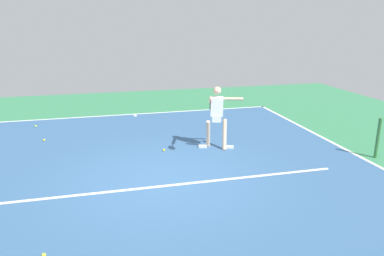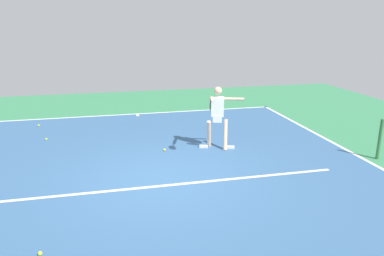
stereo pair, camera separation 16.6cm
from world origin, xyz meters
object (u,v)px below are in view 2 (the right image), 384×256
(tennis_ball_by_baseline, at_px, (40,253))
(tennis_ball_by_sideline, at_px, (164,150))
(net_post, at_px, (380,139))
(tennis_ball_centre_court, at_px, (39,125))
(tennis_player, at_px, (218,114))
(tennis_ball_far_corner, at_px, (46,139))

(tennis_ball_by_baseline, distance_m, tennis_ball_by_sideline, 4.97)
(net_post, bearing_deg, tennis_ball_by_sideline, -19.17)
(tennis_ball_centre_court, xyz_separation_m, tennis_ball_by_sideline, (-3.78, 3.41, 0.00))
(tennis_player, distance_m, tennis_ball_far_corner, 5.23)
(tennis_ball_by_sideline, bearing_deg, tennis_player, 175.10)
(net_post, height_order, tennis_player, tennis_player)
(tennis_player, relative_size, tennis_ball_by_baseline, 26.78)
(tennis_ball_by_baseline, relative_size, tennis_ball_centre_court, 1.00)
(tennis_ball_centre_court, relative_size, tennis_ball_far_corner, 1.00)
(tennis_player, height_order, tennis_ball_centre_court, tennis_player)
(tennis_ball_by_baseline, height_order, tennis_ball_centre_court, same)
(tennis_ball_by_baseline, height_order, tennis_ball_by_sideline, same)
(tennis_player, relative_size, tennis_ball_by_sideline, 26.78)
(net_post, relative_size, tennis_ball_by_sideline, 16.21)
(tennis_ball_centre_court, distance_m, tennis_ball_far_corner, 1.73)
(tennis_ball_centre_court, bearing_deg, net_post, 149.96)
(tennis_ball_by_baseline, bearing_deg, tennis_ball_far_corner, -83.15)
(tennis_ball_by_baseline, bearing_deg, tennis_ball_centre_court, -81.19)
(tennis_ball_centre_court, bearing_deg, tennis_ball_far_corner, 105.66)
(net_post, relative_size, tennis_player, 0.61)
(net_post, bearing_deg, tennis_player, -24.15)
(net_post, relative_size, tennis_ball_far_corner, 16.21)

